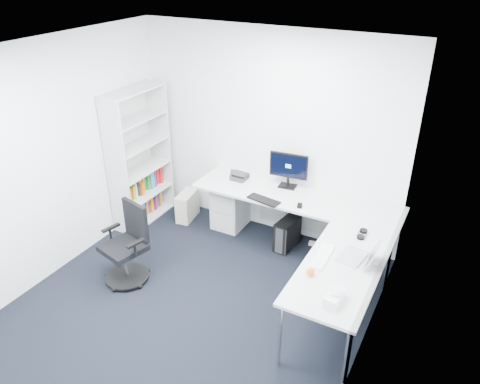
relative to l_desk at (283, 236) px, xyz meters
The scene contains 21 objects.
ground 1.55m from the l_desk, 111.45° to the right, with size 4.20×4.20×0.00m, color black.
ceiling 2.76m from the l_desk, 111.45° to the right, with size 4.20×4.20×0.00m, color white.
wall_back 1.32m from the l_desk, 128.16° to the left, with size 3.60×0.02×2.70m, color white.
wall_left 2.90m from the l_desk, 149.22° to the right, with size 0.02×4.20×2.70m, color white.
wall_right 2.11m from the l_desk, 48.24° to the right, with size 0.02×4.20×2.70m, color white.
l_desk is the anchor object (origin of this frame).
drawer_pedestal 1.10m from the l_desk, 154.03° to the left, with size 0.40×0.50×0.61m, color silver.
bookshelf 2.25m from the l_desk, behind, with size 0.37×0.95×1.90m, color silver, non-canonical shape.
task_chair 1.89m from the l_desk, 141.16° to the right, with size 0.53×0.53×0.95m, color black, non-canonical shape.
black_pc_tower 0.39m from the l_desk, 101.98° to the left, with size 0.18×0.41×0.40m, color black.
beige_pc_tower 1.67m from the l_desk, 168.15° to the left, with size 0.19×0.42×0.40m, color #BEB8A2.
power_strip 0.75m from the l_desk, 57.04° to the left, with size 0.38×0.06×0.04m, color white.
monitor 0.84m from the l_desk, 108.94° to the left, with size 0.49×0.16×0.47m, color black, non-canonical shape.
black_keyboard 0.50m from the l_desk, 167.29° to the left, with size 0.41×0.15×0.02m, color black.
mouse 0.44m from the l_desk, 43.12° to the left, with size 0.06×0.09×0.03m, color black.
desk_phone 1.05m from the l_desk, 151.61° to the left, with size 0.20×0.20×0.14m, color #2B2B2D, non-canonical shape.
laptop 1.24m from the l_desk, 30.09° to the right, with size 0.33×0.32×0.23m, color silver, non-canonical shape.
white_keyboard 1.07m from the l_desk, 44.11° to the right, with size 0.13×0.46×0.02m, color white.
headphones 1.05m from the l_desk, ahead, with size 0.13×0.20×0.05m, color black, non-canonical shape.
orange_fruit 1.33m from the l_desk, 55.34° to the right, with size 0.08×0.08×0.08m, color orange.
tissue_box 1.69m from the l_desk, 51.25° to the right, with size 0.12×0.24×0.08m, color white.
Camera 1 is at (2.34, -3.05, 3.51)m, focal length 35.00 mm.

